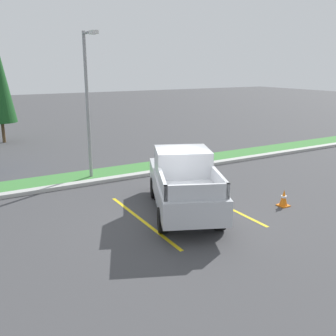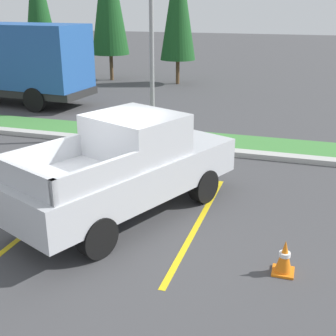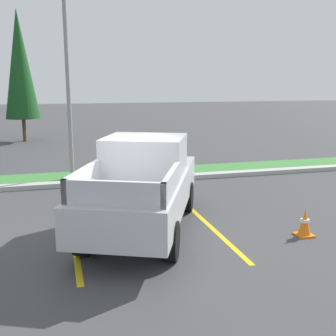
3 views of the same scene
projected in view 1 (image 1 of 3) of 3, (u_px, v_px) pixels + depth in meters
name	position (u px, v px, depth m)	size (l,w,h in m)	color
ground_plane	(174.00, 219.00, 12.21)	(120.00, 120.00, 0.00)	#424244
parking_line_near	(142.00, 220.00, 12.11)	(0.12, 4.80, 0.01)	yellow
parking_line_far	(220.00, 203.00, 13.61)	(0.12, 4.80, 0.01)	yellow
curb_strip	(115.00, 178.00, 16.37)	(56.00, 0.40, 0.15)	#B2B2AD
grass_median	(106.00, 173.00, 17.30)	(56.00, 1.80, 0.06)	#42843D
pickup_truck_main	(183.00, 182.00, 12.64)	(3.82, 5.53, 2.10)	black
street_light	(88.00, 95.00, 15.71)	(0.24, 1.49, 6.13)	gray
traffic_cone	(284.00, 198.00, 13.29)	(0.36, 0.36, 0.60)	orange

